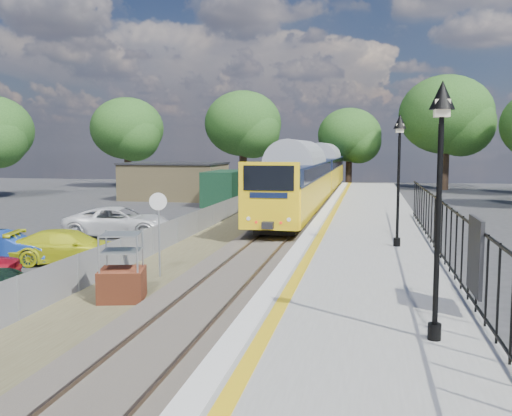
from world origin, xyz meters
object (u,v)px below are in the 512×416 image
(speed_sign, at_px, (159,220))
(car_blue, at_px, (3,248))
(brick_plinth, at_px, (122,269))
(car_yellow, at_px, (69,247))
(car_white, at_px, (120,222))
(train, at_px, (314,174))
(victorian_lamp_south, at_px, (441,150))
(victorian_lamp_north, at_px, (399,149))

(speed_sign, relative_size, car_blue, 0.77)
(brick_plinth, distance_m, car_yellow, 6.33)
(speed_sign, distance_m, car_white, 9.91)
(train, bearing_deg, victorian_lamp_south, -80.95)
(victorian_lamp_north, distance_m, speed_sign, 8.58)
(speed_sign, xyz_separation_m, car_blue, (-6.65, 1.19, -1.35))
(victorian_lamp_north, relative_size, car_white, 0.88)
(train, bearing_deg, speed_sign, -95.24)
(car_blue, xyz_separation_m, car_yellow, (2.40, 0.57, 0.02))
(train, relative_size, car_blue, 10.88)
(car_yellow, bearing_deg, brick_plinth, -149.50)
(victorian_lamp_north, bearing_deg, car_yellow, -175.39)
(victorian_lamp_north, distance_m, brick_plinth, 10.20)
(victorian_lamp_south, xyz_separation_m, speed_sign, (-8.00, 7.27, -2.33))
(train, bearing_deg, car_white, -112.24)
(car_blue, bearing_deg, car_white, -20.20)
(victorian_lamp_south, relative_size, car_yellow, 1.05)
(speed_sign, distance_m, car_blue, 6.89)
(train, bearing_deg, brick_plinth, -94.74)
(victorian_lamp_north, distance_m, train, 25.16)
(car_yellow, bearing_deg, speed_sign, -124.17)
(victorian_lamp_north, xyz_separation_m, car_blue, (-14.45, -1.54, -3.68))
(victorian_lamp_north, bearing_deg, car_white, 156.74)
(victorian_lamp_south, height_order, car_white, victorian_lamp_south)
(train, xyz_separation_m, car_white, (-7.73, -18.92, -1.62))
(victorian_lamp_south, relative_size, speed_sign, 1.60)
(car_blue, height_order, car_white, car_white)
(victorian_lamp_south, distance_m, train, 35.01)
(victorian_lamp_south, xyz_separation_m, train, (-5.50, 34.52, -1.96))
(victorian_lamp_south, bearing_deg, victorian_lamp_north, 91.15)
(car_yellow, bearing_deg, victorian_lamp_south, -138.15)
(speed_sign, height_order, car_white, speed_sign)
(victorian_lamp_south, xyz_separation_m, victorian_lamp_north, (-0.20, 10.00, 0.00))
(brick_plinth, xyz_separation_m, speed_sign, (0.00, 2.93, 1.02))
(speed_sign, bearing_deg, brick_plinth, -103.76)
(car_yellow, xyz_separation_m, car_white, (-0.98, 6.57, 0.09))
(victorian_lamp_south, bearing_deg, speed_sign, 137.72)
(car_blue, bearing_deg, victorian_lamp_north, -92.89)
(brick_plinth, relative_size, car_yellow, 0.45)
(car_white, bearing_deg, victorian_lamp_north, -121.20)
(brick_plinth, relative_size, car_white, 0.38)
(brick_plinth, height_order, car_white, brick_plinth)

